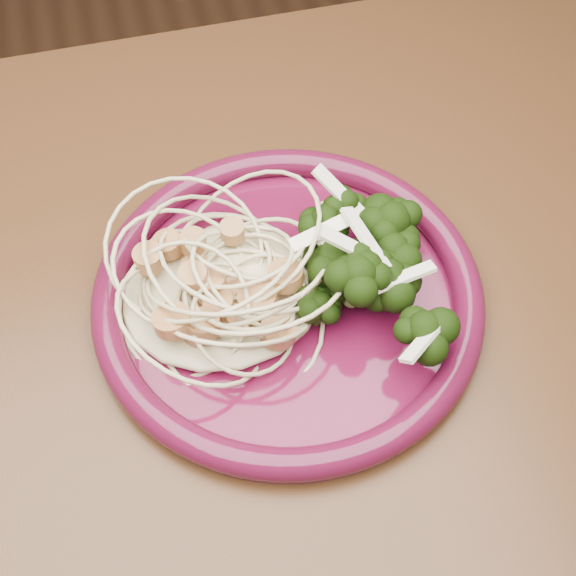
# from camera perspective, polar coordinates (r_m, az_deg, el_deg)

# --- Properties ---
(dining_table) EXTENTS (1.20, 0.80, 0.75)m
(dining_table) POSITION_cam_1_polar(r_m,az_deg,el_deg) (0.62, -1.87, -12.52)
(dining_table) COLOR #472814
(dining_table) RESTS_ON ground
(dinner_plate) EXTENTS (0.33, 0.33, 0.02)m
(dinner_plate) POSITION_cam_1_polar(r_m,az_deg,el_deg) (0.57, 0.00, -0.57)
(dinner_plate) COLOR #520B27
(dinner_plate) RESTS_ON dining_table
(spaghetti_pile) EXTENTS (0.17, 0.16, 0.03)m
(spaghetti_pile) POSITION_cam_1_polar(r_m,az_deg,el_deg) (0.56, -4.74, 0.09)
(spaghetti_pile) COLOR beige
(spaghetti_pile) RESTS_ON dinner_plate
(scallop_cluster) EXTENTS (0.15, 0.15, 0.04)m
(scallop_cluster) POSITION_cam_1_polar(r_m,az_deg,el_deg) (0.53, -5.01, 2.42)
(scallop_cluster) COLOR tan
(scallop_cluster) RESTS_ON spaghetti_pile
(broccoli_pile) EXTENTS (0.12, 0.16, 0.05)m
(broccoli_pile) POSITION_cam_1_polar(r_m,az_deg,el_deg) (0.55, 5.86, 0.73)
(broccoli_pile) COLOR black
(broccoli_pile) RESTS_ON dinner_plate
(onion_garnish) EXTENTS (0.08, 0.11, 0.05)m
(onion_garnish) POSITION_cam_1_polar(r_m,az_deg,el_deg) (0.53, 6.15, 2.73)
(onion_garnish) COLOR #F2EDCE
(onion_garnish) RESTS_ON broccoli_pile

